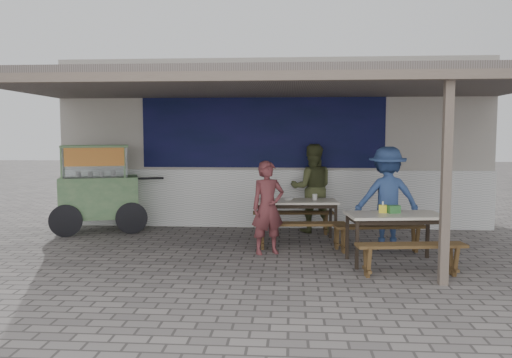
{
  "coord_description": "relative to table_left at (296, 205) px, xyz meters",
  "views": [
    {
      "loc": [
        0.38,
        -7.32,
        1.91
      ],
      "look_at": [
        -0.19,
        0.9,
        1.19
      ],
      "focal_mm": 35.0,
      "sensor_mm": 36.0,
      "label": 1
    }
  ],
  "objects": [
    {
      "name": "ground",
      "position": [
        -0.49,
        -1.6,
        -0.67
      ],
      "size": [
        60.0,
        60.0,
        0.0
      ],
      "primitive_type": "plane",
      "color": "slate",
      "rests_on": "ground"
    },
    {
      "name": "back_wall",
      "position": [
        -0.49,
        1.98,
        1.05
      ],
      "size": [
        9.0,
        1.28,
        3.5
      ],
      "color": "#B5ADA2",
      "rests_on": "ground"
    },
    {
      "name": "warung_roof",
      "position": [
        -0.48,
        -0.7,
        2.04
      ],
      "size": [
        9.0,
        4.21,
        2.81
      ],
      "color": "#635855",
      "rests_on": "ground"
    },
    {
      "name": "table_left",
      "position": [
        0.0,
        0.0,
        0.0
      ],
      "size": [
        1.5,
        0.79,
        0.75
      ],
      "rotation": [
        0.0,
        0.0,
        0.08
      ],
      "color": "silver",
      "rests_on": "ground"
    },
    {
      "name": "bench_left_street",
      "position": [
        0.05,
        -0.61,
        -0.33
      ],
      "size": [
        1.57,
        0.41,
        0.45
      ],
      "rotation": [
        0.0,
        0.0,
        0.08
      ],
      "color": "brown",
      "rests_on": "ground"
    },
    {
      "name": "bench_left_wall",
      "position": [
        -0.05,
        0.61,
        -0.33
      ],
      "size": [
        1.57,
        0.41,
        0.45
      ],
      "rotation": [
        0.0,
        0.0,
        0.08
      ],
      "color": "brown",
      "rests_on": "ground"
    },
    {
      "name": "table_right",
      "position": [
        1.44,
        -1.46,
        0.0
      ],
      "size": [
        1.47,
        0.88,
        0.75
      ],
      "rotation": [
        0.0,
        0.0,
        0.12
      ],
      "color": "silver",
      "rests_on": "ground"
    },
    {
      "name": "bench_right_street",
      "position": [
        1.53,
        -2.15,
        -0.33
      ],
      "size": [
        1.51,
        0.46,
        0.45
      ],
      "rotation": [
        0.0,
        0.0,
        0.12
      ],
      "color": "brown",
      "rests_on": "ground"
    },
    {
      "name": "bench_right_wall",
      "position": [
        1.35,
        -0.77,
        -0.33
      ],
      "size": [
        1.51,
        0.46,
        0.45
      ],
      "rotation": [
        0.0,
        0.0,
        0.12
      ],
      "color": "brown",
      "rests_on": "ground"
    },
    {
      "name": "vendor_cart",
      "position": [
        -3.91,
        0.66,
        0.26
      ],
      "size": [
        2.03,
        1.32,
        1.72
      ],
      "rotation": [
        0.0,
        0.0,
        0.33
      ],
      "color": "#7D9D69",
      "rests_on": "ground"
    },
    {
      "name": "patron_street_side",
      "position": [
        -0.47,
        -0.98,
        0.08
      ],
      "size": [
        0.65,
        0.55,
        1.51
      ],
      "primitive_type": "imported",
      "rotation": [
        0.0,
        0.0,
        0.4
      ],
      "color": "brown",
      "rests_on": "ground"
    },
    {
      "name": "patron_wall_side",
      "position": [
        0.32,
        0.94,
        0.2
      ],
      "size": [
        0.89,
        0.71,
        1.75
      ],
      "primitive_type": "imported",
      "rotation": [
        0.0,
        0.0,
        3.2
      ],
      "color": "#4F552F",
      "rests_on": "ground"
    },
    {
      "name": "patron_right_table",
      "position": [
        1.53,
        -0.41,
        0.19
      ],
      "size": [
        1.17,
        0.74,
        1.73
      ],
      "primitive_type": "imported",
      "rotation": [
        0.0,
        0.0,
        3.23
      ],
      "color": "#35508C",
      "rests_on": "ground"
    },
    {
      "name": "tissue_box",
      "position": [
        1.29,
        -1.34,
        0.14
      ],
      "size": [
        0.13,
        0.13,
        0.12
      ],
      "primitive_type": "cube",
      "rotation": [
        0.0,
        0.0,
        -0.16
      ],
      "color": "yellow",
      "rests_on": "table_right"
    },
    {
      "name": "donation_box",
      "position": [
        1.44,
        -1.39,
        0.14
      ],
      "size": [
        0.2,
        0.16,
        0.12
      ],
      "primitive_type": "cube",
      "rotation": [
        0.0,
        0.0,
        0.28
      ],
      "color": "#337438",
      "rests_on": "table_right"
    },
    {
      "name": "condiment_jar",
      "position": [
        0.34,
        0.13,
        0.13
      ],
      "size": [
        0.09,
        0.09,
        0.1
      ],
      "primitive_type": "cylinder",
      "color": "silver",
      "rests_on": "table_left"
    },
    {
      "name": "condiment_bowl",
      "position": [
        -0.13,
        0.03,
        0.1
      ],
      "size": [
        0.24,
        0.24,
        0.05
      ],
      "primitive_type": "imported",
      "rotation": [
        0.0,
        0.0,
        -0.29
      ],
      "color": "silver",
      "rests_on": "table_left"
    }
  ]
}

